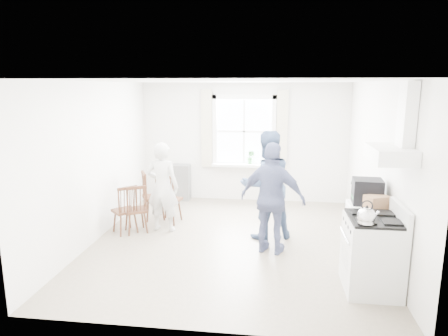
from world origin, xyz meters
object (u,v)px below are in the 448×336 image
at_px(windsor_chair_c, 136,204).
at_px(person_mid, 266,185).
at_px(gas_stove, 372,253).
at_px(windsor_chair_a, 127,205).
at_px(windsor_chair_b, 166,194).
at_px(person_left, 163,187).
at_px(low_cabinet, 366,235).
at_px(stereo_stack, 367,192).
at_px(person_right, 272,199).

distance_m(windsor_chair_c, person_mid, 2.25).
xyz_separation_m(gas_stove, person_mid, (-1.36, 1.61, 0.43)).
relative_size(windsor_chair_a, windsor_chair_b, 0.92).
xyz_separation_m(gas_stove, windsor_chair_c, (-3.58, 1.50, 0.05)).
xyz_separation_m(gas_stove, windsor_chair_a, (-3.74, 1.47, 0.05)).
xyz_separation_m(gas_stove, person_left, (-3.17, 1.72, 0.31)).
xyz_separation_m(low_cabinet, person_left, (-3.24, 1.02, 0.34)).
bearing_deg(stereo_stack, person_mid, 149.24).
xyz_separation_m(stereo_stack, person_left, (-3.23, 0.96, -0.28)).
relative_size(low_cabinet, windsor_chair_b, 0.95).
height_order(stereo_stack, windsor_chair_c, stereo_stack).
bearing_deg(stereo_stack, windsor_chair_c, 168.64).
distance_m(gas_stove, windsor_chair_b, 3.81).
distance_m(low_cabinet, windsor_chair_c, 3.74).
relative_size(windsor_chair_b, person_left, 0.60).
bearing_deg(windsor_chair_a, low_cabinet, -11.37).
bearing_deg(low_cabinet, person_mid, 147.47).
bearing_deg(windsor_chair_a, windsor_chair_b, 47.96).
relative_size(stereo_stack, windsor_chair_c, 0.48).
distance_m(windsor_chair_b, windsor_chair_c, 0.68).
distance_m(stereo_stack, windsor_chair_a, 3.91).
bearing_deg(person_left, gas_stove, 157.29).
bearing_deg(low_cabinet, windsor_chair_c, 167.67).
relative_size(stereo_stack, person_left, 0.27).
distance_m(gas_stove, windsor_chair_c, 3.88).
distance_m(stereo_stack, person_left, 3.38).
bearing_deg(stereo_stack, windsor_chair_b, 158.31).
relative_size(gas_stove, windsor_chair_c, 1.28).
bearing_deg(person_left, windsor_chair_b, -78.52).
height_order(gas_stove, low_cabinet, gas_stove).
distance_m(windsor_chair_b, person_left, 0.40).
bearing_deg(person_right, stereo_stack, -172.91).
xyz_separation_m(stereo_stack, windsor_chair_a, (-3.81, 0.70, -0.55)).
bearing_deg(gas_stove, windsor_chair_c, 157.30).
relative_size(gas_stove, stereo_stack, 2.66).
xyz_separation_m(person_mid, person_right, (0.11, -0.62, -0.05)).
bearing_deg(person_right, gas_stove, 158.55).
relative_size(low_cabinet, windsor_chair_a, 1.04).
height_order(gas_stove, windsor_chair_a, gas_stove).
bearing_deg(person_left, low_cabinet, 168.28).
distance_m(gas_stove, low_cabinet, 0.70).
xyz_separation_m(windsor_chair_a, windsor_chair_c, (0.16, 0.03, 0.00)).
distance_m(gas_stove, person_left, 3.62).
distance_m(low_cabinet, person_left, 3.42).
xyz_separation_m(windsor_chair_c, person_left, (0.41, 0.23, 0.26)).
bearing_deg(low_cabinet, stereo_stack, 97.50).
bearing_deg(person_mid, person_left, -24.67).
height_order(low_cabinet, windsor_chair_c, low_cabinet).
bearing_deg(stereo_stack, low_cabinet, -82.50).
relative_size(person_left, person_right, 0.92).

